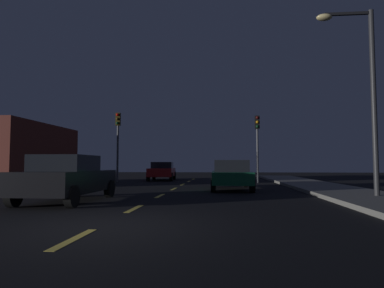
% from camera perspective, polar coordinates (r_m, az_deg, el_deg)
% --- Properties ---
extents(ground_plane, '(80.00, 80.00, 0.00)m').
position_cam_1_polar(ground_plane, '(13.84, -5.05, -8.61)').
color(ground_plane, black).
extents(sidewalk_curb_right, '(3.00, 40.00, 0.15)m').
position_cam_1_polar(sidewalk_curb_right, '(14.53, 25.80, -7.74)').
color(sidewalk_curb_right, gray).
rests_on(sidewalk_curb_right, ground_plane).
extents(lane_stripe_nearest, '(0.16, 1.60, 0.01)m').
position_cam_1_polar(lane_stripe_nearest, '(6.03, -19.56, -15.05)').
color(lane_stripe_nearest, '#EACC4C').
rests_on(lane_stripe_nearest, ground_plane).
extents(lane_stripe_second, '(0.16, 1.60, 0.01)m').
position_cam_1_polar(lane_stripe_second, '(9.57, -9.83, -10.83)').
color(lane_stripe_second, '#EACC4C').
rests_on(lane_stripe_second, ground_plane).
extents(lane_stripe_third, '(0.16, 1.60, 0.01)m').
position_cam_1_polar(lane_stripe_third, '(13.25, -5.52, -8.82)').
color(lane_stripe_third, '#EACC4C').
rests_on(lane_stripe_third, ground_plane).
extents(lane_stripe_fourth, '(0.16, 1.60, 0.01)m').
position_cam_1_polar(lane_stripe_fourth, '(16.99, -3.12, -7.66)').
color(lane_stripe_fourth, '#EACC4C').
rests_on(lane_stripe_fourth, ground_plane).
extents(lane_stripe_fifth, '(0.16, 1.60, 0.01)m').
position_cam_1_polar(lane_stripe_fifth, '(20.75, -1.59, -6.92)').
color(lane_stripe_fifth, '#EACC4C').
rests_on(lane_stripe_fifth, ground_plane).
extents(lane_stripe_sixth, '(0.16, 1.60, 0.01)m').
position_cam_1_polar(lane_stripe_sixth, '(24.52, -0.53, -6.40)').
color(lane_stripe_sixth, '#EACC4C').
rests_on(lane_stripe_sixth, ground_plane).
extents(lane_stripe_seventh, '(0.16, 1.60, 0.01)m').
position_cam_1_polar(lane_stripe_seventh, '(28.30, 0.24, -6.02)').
color(lane_stripe_seventh, '#EACC4C').
rests_on(lane_stripe_seventh, ground_plane).
extents(traffic_signal_left, '(0.32, 0.38, 4.88)m').
position_cam_1_polar(traffic_signal_left, '(24.05, -12.58, 1.78)').
color(traffic_signal_left, '#4C4C51').
rests_on(traffic_signal_left, ground_plane).
extents(traffic_signal_right, '(0.32, 0.38, 4.55)m').
position_cam_1_polar(traffic_signal_right, '(23.01, 11.12, 1.46)').
color(traffic_signal_right, '#4C4C51').
rests_on(traffic_signal_right, ground_plane).
extents(car_stopped_ahead, '(2.00, 4.61, 1.44)m').
position_cam_1_polar(car_stopped_ahead, '(16.57, 6.69, -5.22)').
color(car_stopped_ahead, '#0F4C2D').
rests_on(car_stopped_ahead, ground_plane).
extents(car_adjacent_lane, '(1.97, 4.24, 1.54)m').
position_cam_1_polar(car_adjacent_lane, '(11.81, -20.54, -5.47)').
color(car_adjacent_lane, black).
rests_on(car_adjacent_lane, ground_plane).
extents(car_oncoming_far, '(2.18, 4.43, 1.43)m').
position_cam_1_polar(car_oncoming_far, '(26.42, -5.13, -4.59)').
color(car_oncoming_far, '#B21919').
rests_on(car_oncoming_far, ground_plane).
extents(street_lamp_right, '(2.00, 0.36, 6.78)m').
position_cam_1_polar(street_lamp_right, '(13.50, 27.32, 9.24)').
color(street_lamp_right, '#2D2D30').
rests_on(street_lamp_right, ground_plane).
extents(storefront_left, '(4.35, 7.72, 3.69)m').
position_cam_1_polar(storefront_left, '(23.12, -27.89, -1.61)').
color(storefront_left, maroon).
rests_on(storefront_left, ground_plane).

